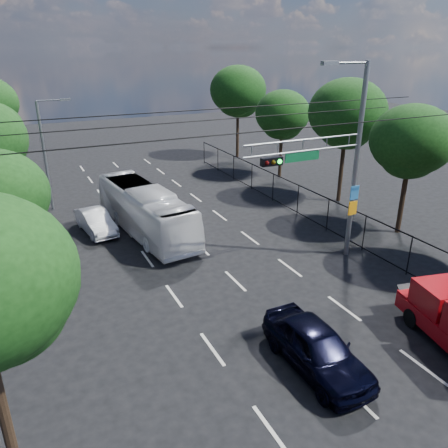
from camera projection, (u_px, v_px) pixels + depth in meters
ground at (354, 396)px, 13.49m from camera, size 120.00×120.00×0.00m
lane_markings at (188, 235)px, 25.15m from camera, size 6.12×38.00×0.01m
signal_mast at (337, 158)px, 20.33m from camera, size 6.43×0.39×9.50m
streetlight_left at (47, 150)px, 27.77m from camera, size 2.09×0.22×7.08m
utility_wires at (228, 120)px, 18.14m from camera, size 22.00×5.04×0.74m
fence_right at (315, 208)px, 26.33m from camera, size 0.06×34.03×2.00m
tree_right_b at (411, 146)px, 23.67m from camera, size 4.50×4.50×7.31m
tree_right_c at (347, 118)px, 28.66m from camera, size 5.10×5.10×8.29m
tree_right_d at (282, 118)px, 34.66m from camera, size 4.32×4.32×7.02m
tree_right_e at (238, 94)px, 41.00m from camera, size 5.28×5.28×8.58m
navy_hatchback at (316, 348)px, 14.45m from camera, size 1.86×4.60×1.56m
white_bus at (145, 210)px, 25.05m from camera, size 3.39×10.01×2.73m
white_van at (96, 221)px, 25.29m from camera, size 1.88×4.11×1.31m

